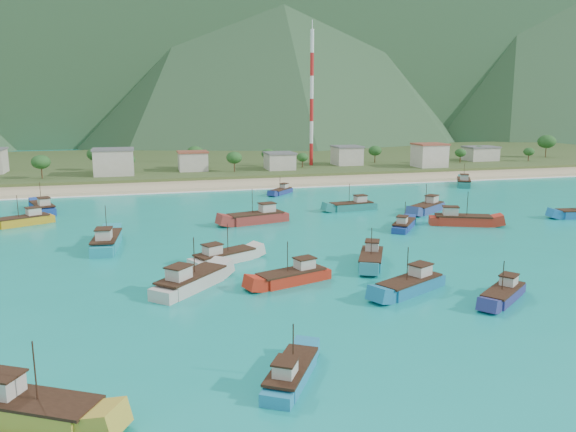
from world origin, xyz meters
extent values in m
plane|color=#0C8782|center=(0.00, 0.00, 0.00)|extent=(600.00, 600.00, 0.00)
cube|color=beige|center=(0.00, 79.00, 0.00)|extent=(400.00, 18.00, 1.20)
cube|color=#385123|center=(0.00, 140.00, 0.00)|extent=(400.00, 110.00, 2.40)
cube|color=white|center=(0.00, 69.50, 0.00)|extent=(400.00, 2.50, 0.08)
cube|color=#385942|center=(120.00, 400.00, 100.00)|extent=(1100.00, 160.00, 200.00)
cube|color=#284C2D|center=(-40.00, 300.00, 75.00)|extent=(800.00, 160.00, 150.00)
cone|color=#284C2D|center=(60.00, 300.00, 85.00)|extent=(280.00, 280.00, 170.00)
cube|color=beige|center=(-24.86, 97.90, 5.32)|extent=(11.37, 8.83, 7.44)
cube|color=beige|center=(-1.06, 102.51, 4.45)|extent=(8.83, 7.37, 5.71)
cube|color=beige|center=(26.44, 98.99, 4.11)|extent=(8.67, 8.75, 5.03)
cube|color=beige|center=(52.40, 106.09, 4.63)|extent=(8.98, 8.66, 6.05)
cube|color=beige|center=(76.87, 92.86, 5.28)|extent=(9.68, 8.61, 7.36)
cube|color=beige|center=(105.72, 106.55, 4.00)|extent=(11.19, 8.01, 4.80)
cylinder|color=red|center=(40.00, 108.00, 5.35)|extent=(1.20, 1.20, 7.50)
cylinder|color=white|center=(40.00, 108.00, 12.85)|extent=(1.20, 1.20, 7.50)
cylinder|color=red|center=(40.00, 108.00, 20.35)|extent=(1.20, 1.20, 7.50)
cylinder|color=white|center=(40.00, 108.00, 27.85)|extent=(1.20, 1.20, 7.50)
cylinder|color=red|center=(40.00, 108.00, 35.35)|extent=(1.20, 1.20, 7.50)
cylinder|color=white|center=(40.00, 108.00, 42.85)|extent=(1.20, 1.20, 7.50)
cube|color=navy|center=(16.78, 60.15, 0.36)|extent=(7.50, 7.82, 1.52)
cube|color=beige|center=(17.94, 61.40, 1.74)|extent=(2.42, 2.44, 1.24)
cylinder|color=#382114|center=(16.45, 59.80, 2.83)|extent=(0.12, 0.12, 3.42)
cube|color=#B22412|center=(0.01, -9.89, 0.53)|extent=(10.62, 5.99, 1.85)
cube|color=beige|center=(1.99, -9.25, 2.20)|extent=(2.78, 2.49, 1.50)
cylinder|color=#382114|center=(-0.55, -10.07, 3.53)|extent=(0.12, 0.12, 4.17)
cube|color=gold|center=(-26.88, -35.86, 0.64)|extent=(11.64, 8.64, 2.09)
cube|color=beige|center=(-28.92, -34.69, 2.53)|extent=(3.31, 3.12, 1.69)
cylinder|color=#382114|center=(-26.32, -36.18, 4.03)|extent=(0.12, 0.12, 4.69)
cube|color=#1D736D|center=(26.04, 34.97, 0.55)|extent=(10.67, 4.12, 1.89)
cube|color=beige|center=(28.15, 35.19, 2.26)|extent=(2.55, 2.14, 1.54)
cylinder|color=#382114|center=(25.45, 34.91, 3.62)|extent=(0.12, 0.12, 4.26)
cube|color=teal|center=(13.31, -4.85, 0.52)|extent=(7.18, 10.38, 1.84)
cube|color=beige|center=(14.24, -3.00, 2.18)|extent=(2.68, 2.88, 1.49)
cylinder|color=#382114|center=(13.06, -5.36, 3.50)|extent=(0.12, 0.12, 4.13)
cube|color=#C39019|center=(-39.93, 37.11, 0.56)|extent=(10.81, 7.49, 1.91)
cube|color=beige|center=(-38.01, 38.07, 2.29)|extent=(3.00, 2.79, 1.56)
cylinder|color=#382114|center=(-40.47, 36.84, 3.67)|extent=(0.12, 0.12, 4.31)
cube|color=red|center=(40.83, 15.16, 0.66)|extent=(12.03, 7.71, 2.11)
cube|color=beige|center=(38.65, 16.09, 2.57)|extent=(3.26, 2.99, 1.72)
cylinder|color=#382114|center=(41.44, 14.90, 4.09)|extent=(0.12, 0.12, 4.75)
cube|color=navy|center=(22.34, -22.63, 0.42)|extent=(8.84, 7.50, 1.64)
cube|color=beige|center=(23.83, -21.53, 1.91)|extent=(2.63, 2.55, 1.33)
cylinder|color=#382114|center=(21.93, -22.93, 3.08)|extent=(0.12, 0.12, 3.69)
cube|color=navy|center=(28.57, 15.17, 0.43)|extent=(7.78, 8.89, 1.67)
cube|color=beige|center=(27.42, 13.69, 1.94)|extent=(2.61, 2.68, 1.35)
cylinder|color=#382114|center=(28.89, 15.58, 3.14)|extent=(0.12, 0.12, 3.75)
cube|color=beige|center=(-6.80, 1.80, 0.54)|extent=(10.58, 7.24, 1.87)
cube|color=beige|center=(-8.69, 0.88, 2.23)|extent=(2.93, 2.72, 1.52)
cylinder|color=#382114|center=(-6.27, 2.05, 3.57)|extent=(0.12, 0.12, 4.21)
cube|color=#166994|center=(13.07, -17.09, 0.56)|extent=(10.79, 7.48, 1.91)
cube|color=beige|center=(15.00, -16.13, 2.29)|extent=(3.00, 2.79, 1.55)
cylinder|color=#382114|center=(12.54, -17.36, 3.66)|extent=(0.12, 0.12, 4.30)
cube|color=teal|center=(-23.73, 15.27, 0.70)|extent=(4.68, 12.41, 2.21)
cube|color=beige|center=(-23.95, 12.79, 2.70)|extent=(2.47, 2.95, 1.79)
cylinder|color=#382114|center=(-23.66, 15.95, 4.29)|extent=(0.12, 0.12, 4.96)
cube|color=#B8B3A9|center=(-12.61, -8.67, 0.65)|extent=(10.49, 10.75, 2.11)
cube|color=beige|center=(-14.25, -10.38, 2.57)|extent=(3.36, 3.37, 1.71)
cylinder|color=#382114|center=(-12.15, -8.19, 4.08)|extent=(0.12, 0.12, 4.75)
cube|color=navy|center=(-38.28, 50.22, 0.63)|extent=(6.88, 11.80, 2.06)
cube|color=beige|center=(-37.52, 48.03, 2.50)|extent=(2.81, 3.11, 1.67)
cylinder|color=#382114|center=(-38.49, 50.83, 3.98)|extent=(0.12, 0.12, 4.64)
cube|color=navy|center=(40.61, 28.54, 0.60)|extent=(10.84, 9.10, 2.00)
cube|color=beige|center=(42.43, 29.86, 2.42)|extent=(3.21, 3.10, 1.63)
cylinder|color=#382114|center=(40.10, 28.17, 3.86)|extent=(0.12, 0.12, 4.51)
cube|color=maroon|center=(3.26, 27.41, 0.70)|extent=(12.61, 6.23, 2.20)
cube|color=beige|center=(5.67, 27.98, 2.70)|extent=(3.18, 2.78, 1.79)
cylinder|color=#382114|center=(2.59, 27.26, 4.28)|extent=(0.12, 0.12, 4.95)
cube|color=teal|center=(-6.93, -34.85, 0.41)|extent=(6.91, 8.95, 1.62)
cube|color=beige|center=(-7.89, -36.40, 1.87)|extent=(2.45, 2.58, 1.31)
cylinder|color=#382114|center=(-6.67, -34.42, 3.04)|extent=(0.12, 0.12, 3.64)
cube|color=#1E6C65|center=(70.00, 60.97, 0.63)|extent=(8.61, 11.47, 2.06)
cube|color=beige|center=(68.83, 58.97, 2.50)|extent=(3.09, 3.27, 1.67)
cylinder|color=#382114|center=(70.33, 61.52, 3.98)|extent=(0.12, 0.12, 4.64)
camera|label=1|loc=(-18.61, -76.60, 22.90)|focal=35.00mm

